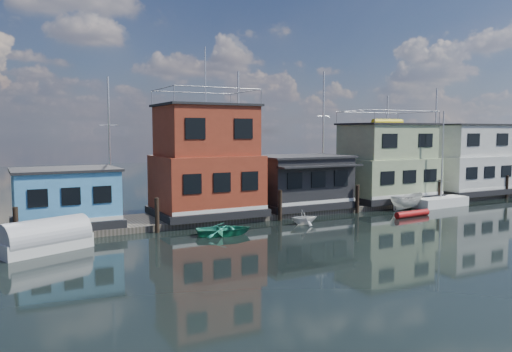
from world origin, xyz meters
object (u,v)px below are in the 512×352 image
motorboat (407,201)px  dinghy_white (304,217)px  houseboat_blue (66,198)px  day_sailer (441,201)px  houseboat_dark (300,181)px  houseboat_green (387,164)px  houseboat_white (465,161)px  houseboat_red (206,163)px  red_kayak (412,214)px  dinghy_teal (224,230)px  tarp_runabout (45,239)px

motorboat → dinghy_white: size_ratio=1.77×
houseboat_blue → day_sailer: 29.70m
houseboat_dark → houseboat_blue: bearing=179.9°
houseboat_green → houseboat_white: 10.00m
houseboat_blue → houseboat_green: houseboat_green is taller
houseboat_dark → houseboat_green: bearing=0.1°
houseboat_red → houseboat_white: (27.00, 0.00, -0.57)m
red_kayak → dinghy_teal: bearing=173.2°
houseboat_blue → houseboat_green: size_ratio=0.76×
houseboat_green → houseboat_white: bearing=-0.0°
houseboat_red → dinghy_white: (5.14, -4.90, -3.59)m
houseboat_dark → dinghy_teal: size_ratio=2.19×
dinghy_white → motorboat: bearing=-74.7°
red_kayak → houseboat_blue: bearing=161.0°
houseboat_red → tarp_runabout: houseboat_red is taller
houseboat_green → dinghy_white: houseboat_green is taller
houseboat_dark → tarp_runabout: (-19.22, -4.87, -1.71)m
houseboat_blue → houseboat_dark: 17.50m
houseboat_dark → motorboat: (8.17, -3.34, -1.75)m
houseboat_green → dinghy_teal: bearing=-163.1°
motorboat → dinghy_white: (-11.03, -1.54, -0.15)m
houseboat_blue → tarp_runabout: houseboat_blue is taller
houseboat_dark → tarp_runabout: houseboat_dark is taller
day_sailer → red_kayak: size_ratio=2.43×
dinghy_white → dinghy_teal: (-6.25, -0.60, -0.17)m
houseboat_red → houseboat_blue: bearing=-180.0°
houseboat_dark → day_sailer: size_ratio=0.92×
houseboat_red → red_kayak: 15.75m
houseboat_dark → dinghy_white: houseboat_dark is taller
houseboat_green → houseboat_blue: bearing=-180.0°
red_kayak → motorboat: bearing=47.3°
day_sailer → dinghy_teal: size_ratio=2.38×
houseboat_white → red_kayak: 14.77m
day_sailer → dinghy_white: bearing=-176.7°
houseboat_white → red_kayak: size_ratio=2.53×
houseboat_white → dinghy_white: houseboat_white is taller
houseboat_green → day_sailer: bearing=-49.8°
houseboat_green → red_kayak: size_ratio=2.53×
red_kayak → tarp_runabout: size_ratio=0.66×
houseboat_dark → dinghy_teal: houseboat_dark is taller
red_kayak → tarp_runabout: (-25.19, 1.24, 0.46)m
day_sailer → red_kayak: bearing=-158.2°
houseboat_dark → houseboat_white: size_ratio=0.88×
houseboat_green → tarp_runabout: bearing=-170.2°
houseboat_red → houseboat_green: size_ratio=1.41×
dinghy_white → houseboat_dark: bearing=-23.0°
houseboat_blue → tarp_runabout: 5.40m
motorboat → dinghy_teal: (-17.28, -2.14, -0.32)m
houseboat_white → houseboat_green: bearing=180.0°
motorboat → dinghy_white: 11.14m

